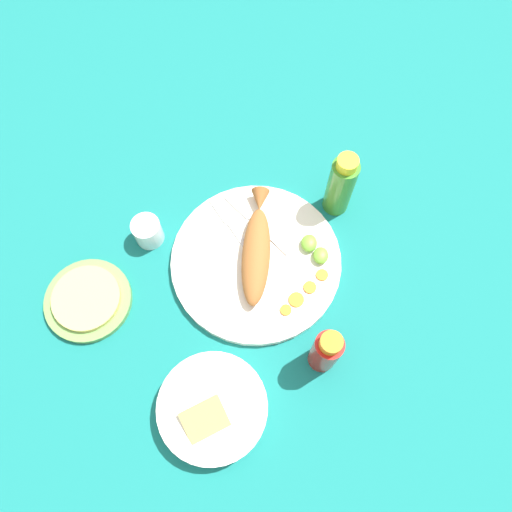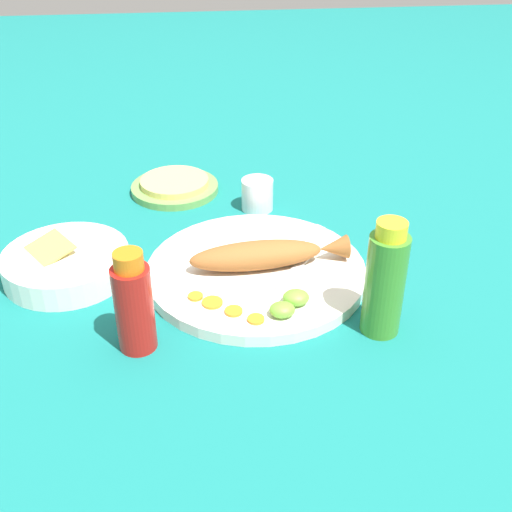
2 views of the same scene
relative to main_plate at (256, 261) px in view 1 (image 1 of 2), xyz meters
name	(u,v)px [view 1 (image 1 of 2)]	position (x,y,z in m)	size (l,w,h in m)	color
ground_plane	(256,263)	(0.00, 0.00, -0.01)	(4.00, 4.00, 0.00)	#146B66
main_plate	(256,261)	(0.00, 0.00, 0.00)	(0.34, 0.34, 0.02)	white
fried_fish	(256,249)	(-0.01, 0.00, 0.03)	(0.25, 0.07, 0.04)	#935628
fork_near	(232,227)	(-0.06, -0.06, 0.01)	(0.15, 0.13, 0.00)	silver
fork_far	(253,220)	(-0.09, -0.02, 0.01)	(0.13, 0.15, 0.00)	silver
carrot_slice_near	(286,310)	(0.10, 0.07, 0.01)	(0.02, 0.02, 0.00)	orange
carrot_slice_mid	(296,300)	(0.07, 0.09, 0.01)	(0.03, 0.03, 0.00)	orange
carrot_slice_far	(310,287)	(0.04, 0.11, 0.01)	(0.03, 0.03, 0.00)	orange
carrot_slice_extra	(322,275)	(0.02, 0.13, 0.01)	(0.02, 0.02, 0.00)	orange
lime_wedge_main	(321,256)	(-0.02, 0.13, 0.02)	(0.04, 0.03, 0.02)	#6BB233
lime_wedge_side	(309,243)	(-0.05, 0.10, 0.02)	(0.04, 0.03, 0.02)	#6BB233
hot_sauce_bottle_red	(326,351)	(0.18, 0.15, 0.06)	(0.05, 0.05, 0.15)	#B21914
hot_sauce_bottle_green	(341,185)	(-0.16, 0.15, 0.07)	(0.05, 0.05, 0.17)	#3D8428
salt_cup	(148,232)	(-0.03, -0.23, 0.02)	(0.06, 0.06, 0.06)	silver
guacamole_bowl	(213,408)	(0.29, -0.04, 0.01)	(0.20, 0.20, 0.06)	white
tortilla_plate	(88,300)	(0.12, -0.31, 0.00)	(0.17, 0.17, 0.01)	#6B9E4C
tortilla_stack	(86,298)	(0.12, -0.31, 0.01)	(0.13, 0.13, 0.01)	#E0C666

